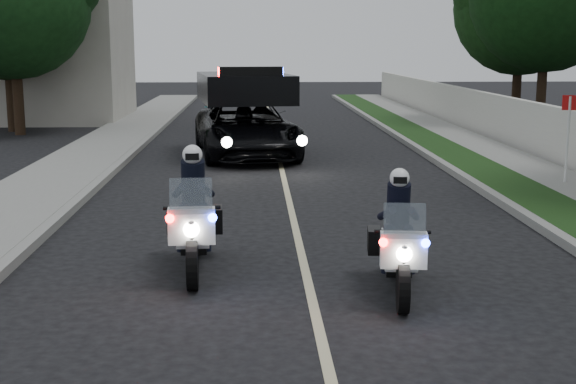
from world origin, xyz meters
name	(u,v)px	position (x,y,z in m)	size (l,w,h in m)	color
ground	(330,377)	(0.00, 0.00, 0.00)	(120.00, 120.00, 0.00)	black
curb_right	(471,182)	(4.10, 10.00, 0.07)	(0.20, 60.00, 0.15)	gray
grass_verge	(502,182)	(4.80, 10.00, 0.08)	(1.20, 60.00, 0.16)	#193814
sidewalk_right	(560,181)	(6.10, 10.00, 0.08)	(1.40, 60.00, 0.16)	gray
curb_left	(97,185)	(-4.10, 10.00, 0.07)	(0.20, 60.00, 0.15)	gray
sidewalk_left	(45,185)	(-5.20, 10.00, 0.08)	(2.00, 60.00, 0.16)	gray
building_far	(24,34)	(-10.00, 26.00, 3.50)	(8.00, 6.00, 7.00)	#A8A396
lane_marking	(286,187)	(0.00, 10.00, 0.00)	(0.12, 50.00, 0.01)	#BFB78C
police_moto_left	(195,270)	(-1.52, 3.59, 0.00)	(0.71, 2.03, 1.73)	silver
police_moto_right	(397,292)	(1.09, 2.51, 0.00)	(0.64, 1.83, 1.56)	silver
police_suv	(247,156)	(-0.90, 14.82, 0.00)	(2.55, 5.51, 2.68)	black
bicycle	(214,128)	(-2.17, 22.59, 0.00)	(0.55, 1.58, 0.83)	black
cyclist	(214,128)	(-2.17, 22.59, 0.00)	(0.66, 0.44, 1.84)	black
sign_post	(564,189)	(6.00, 9.47, 0.00)	(0.33, 0.33, 2.08)	#A20B13
tree_right_d	(515,123)	(9.77, 24.01, 0.00)	(5.21, 5.21, 8.68)	#163B13
tree_right_e	(539,127)	(10.10, 22.19, 0.00)	(5.71, 5.71, 9.51)	#113410
tree_left_near	(21,135)	(-8.78, 20.54, 0.00)	(5.29, 5.29, 8.81)	#123813
tree_left_far	(14,131)	(-9.34, 21.64, 0.00)	(5.06, 5.06, 8.43)	black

